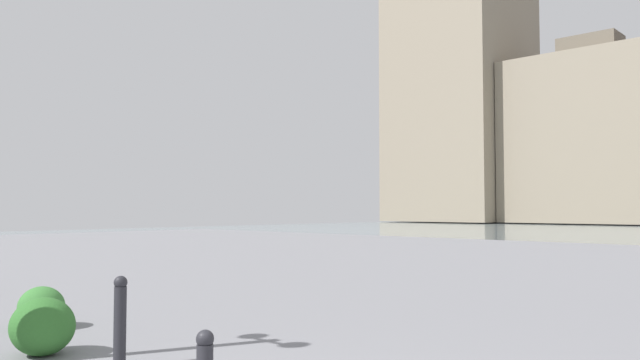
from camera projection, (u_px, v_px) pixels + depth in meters
name	position (u px, v px, depth m)	size (l,w,h in m)	color
building_annex	(592.00, 139.00, 67.00)	(17.31, 11.46, 20.64)	gray
building_highrise	(461.00, 67.00, 77.96)	(14.35, 15.77, 41.61)	gray
bollard_mid	(120.00, 320.00, 5.89)	(0.13, 0.13, 0.89)	#232328
shrub_low	(41.00, 307.00, 7.85)	(0.63, 0.57, 0.54)	#387533
shrub_tall	(43.00, 326.00, 6.39)	(0.71, 0.64, 0.61)	#2D6628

